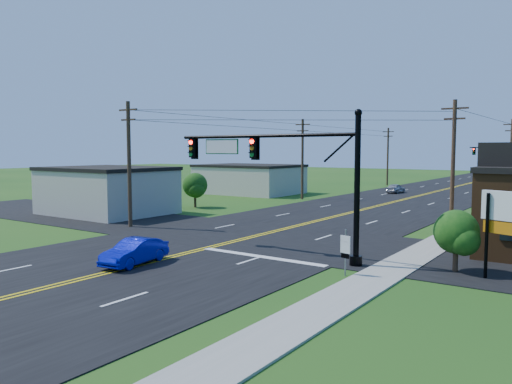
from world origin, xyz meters
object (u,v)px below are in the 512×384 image
Objects in this scene: signal_mast_far at (505,156)px; stop_sign at (462,224)px; blue_car at (135,252)px; route_sign at (345,249)px; signal_mast_main at (278,166)px.

signal_mast_far is 66.08m from stop_sign.
blue_car is at bearing -93.32° from signal_mast_far.
stop_sign is at bearing 83.95° from route_sign.
route_sign is at bearing -22.67° from signal_mast_main.
route_sign is at bearing -86.34° from signal_mast_far.
blue_car is 10.05m from route_sign.
blue_car is 1.74× the size of stop_sign.
stop_sign is at bearing -83.28° from signal_mast_far.
signal_mast_main is 6.32m from route_sign.
stop_sign reaches higher than route_sign.
signal_mast_far is at bearing 95.33° from stop_sign.
stop_sign is (7.72, -65.56, -2.99)m from signal_mast_far.
blue_car is 17.41m from stop_sign.
stop_sign is at bearing 37.17° from blue_car.
stop_sign is at bearing 39.48° from signal_mast_main.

